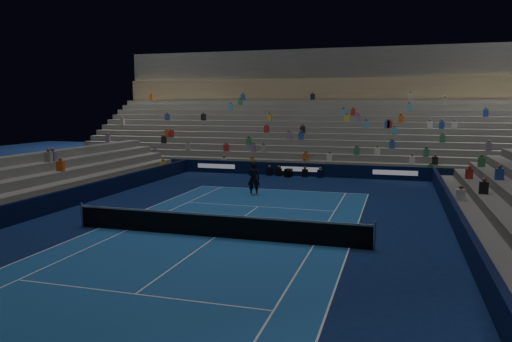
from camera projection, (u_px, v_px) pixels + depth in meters
The scene contains 9 objects.
ground at pixel (215, 237), 20.07m from camera, with size 90.00×90.00×0.00m, color #0B1B47.
court_surface at pixel (215, 237), 20.07m from camera, with size 10.97×23.77×0.01m, color #1B5295.
sponsor_barrier_far at pixel (301, 170), 37.60m from camera, with size 44.00×0.25×1.00m, color black.
sponsor_barrier_east at pixel (469, 244), 17.30m from camera, with size 0.25×37.00×1.00m, color black.
sponsor_barrier_west at pixel (22, 211), 22.71m from camera, with size 0.25×37.00×1.00m, color black.
grandstand_main at pixel (321, 127), 46.16m from camera, with size 44.00×15.20×11.20m.
tennis_net at pixel (215, 225), 20.00m from camera, with size 12.90×0.10×1.10m.
tennis_player at pixel (254, 179), 29.44m from camera, with size 0.74×0.49×2.04m, color black.
broadcast_camera at pixel (288, 173), 37.08m from camera, with size 0.57×0.98×0.63m.
Camera 1 is at (7.11, -18.26, 5.39)m, focal length 34.05 mm.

